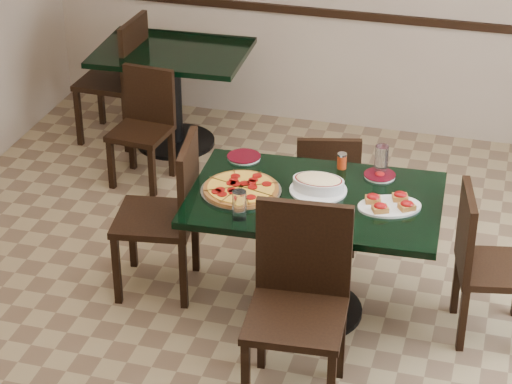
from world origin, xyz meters
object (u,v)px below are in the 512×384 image
(back_table, at_px, (173,79))
(pepperoni_pizza, at_px, (241,189))
(chair_far, at_px, (327,186))
(bruschetta_platter, at_px, (390,204))
(chair_left, at_px, (170,208))
(back_chair_left, at_px, (122,73))
(chair_right, at_px, (482,258))
(main_table, at_px, (314,226))
(back_chair_near, at_px, (145,120))
(chair_near, at_px, (299,293))
(lasagna_casserole, at_px, (318,184))
(bread_basket, at_px, (319,217))

(back_table, height_order, pepperoni_pizza, pepperoni_pizza)
(chair_far, xyz_separation_m, bruschetta_platter, (0.47, -0.69, 0.33))
(back_table, distance_m, chair_left, 1.91)
(back_table, relative_size, back_chair_left, 1.16)
(bruschetta_platter, bearing_deg, chair_right, -13.77)
(main_table, height_order, chair_left, chair_left)
(main_table, distance_m, back_chair_near, 1.95)
(chair_near, xyz_separation_m, back_chair_left, (-1.93, 2.44, -0.03))
(chair_near, distance_m, chair_left, 1.13)
(main_table, distance_m, pepperoni_pizza, 0.45)
(pepperoni_pizza, relative_size, lasagna_casserole, 1.41)
(back_table, height_order, back_chair_left, back_chair_left)
(main_table, xyz_separation_m, bread_basket, (0.08, -0.28, 0.22))
(bread_basket, bearing_deg, chair_right, 16.54)
(chair_left, xyz_separation_m, pepperoni_pizza, (0.45, -0.08, 0.23))
(lasagna_casserole, bearing_deg, chair_near, -84.25)
(chair_left, height_order, back_chair_near, chair_left)
(chair_near, height_order, bread_basket, chair_near)
(chair_near, distance_m, bruschetta_platter, 0.73)
(back_chair_left, distance_m, pepperoni_pizza, 2.38)
(chair_near, bearing_deg, pepperoni_pizza, 124.03)
(back_table, height_order, chair_far, chair_far)
(back_chair_left, bearing_deg, back_chair_near, 37.26)
(chair_far, height_order, chair_near, chair_near)
(bread_basket, bearing_deg, back_chair_left, 127.04)
(main_table, relative_size, chair_near, 1.37)
(back_table, distance_m, pepperoni_pizza, 2.18)
(chair_right, height_order, back_chair_left, back_chair_left)
(lasagna_casserole, bearing_deg, chair_far, 96.93)
(chair_far, height_order, bruschetta_platter, chair_far)
(pepperoni_pizza, bearing_deg, bread_basket, -24.63)
(chair_left, distance_m, back_chair_left, 2.05)
(main_table, height_order, back_chair_near, back_chair_near)
(back_chair_near, relative_size, pepperoni_pizza, 1.83)
(chair_near, relative_size, back_chair_left, 1.05)
(chair_near, distance_m, back_chair_near, 2.46)
(back_table, xyz_separation_m, lasagna_casserole, (1.47, -1.76, 0.27))
(bruschetta_platter, bearing_deg, pepperoni_pizza, 160.58)
(chair_right, bearing_deg, lasagna_casserole, 79.08)
(chair_left, bearing_deg, bruschetta_platter, 79.64)
(lasagna_casserole, distance_m, bruschetta_platter, 0.40)
(back_chair_left, bearing_deg, back_table, 95.11)
(chair_right, distance_m, back_chair_near, 2.66)
(chair_left, bearing_deg, chair_far, 121.46)
(back_chair_left, xyz_separation_m, pepperoni_pizza, (1.47, -1.86, 0.23))
(chair_near, xyz_separation_m, chair_right, (0.83, 0.70, -0.09))
(lasagna_casserole, height_order, bruschetta_platter, lasagna_casserole)
(back_chair_left, relative_size, bruschetta_platter, 2.41)
(main_table, xyz_separation_m, back_chair_left, (-1.86, 1.80, -0.03))
(chair_far, xyz_separation_m, chair_right, (0.97, -0.61, 0.03))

